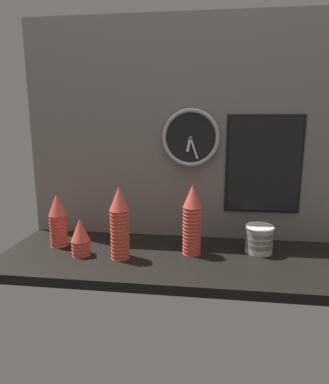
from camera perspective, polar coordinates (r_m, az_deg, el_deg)
ground_plane at (r=152.56cm, az=3.24°, el=-11.20°), size 160.00×56.00×4.00cm
wall_tiled_back at (r=166.42cm, az=4.18°, el=10.11°), size 160.00×3.00×105.00cm
cup_stack_center_left at (r=145.29cm, az=-7.50°, el=-5.14°), size 8.20×8.20×31.02cm
cup_stack_left at (r=153.61cm, az=-13.83°, el=-7.28°), size 8.20×8.20×16.47cm
cup_stack_far_left at (r=166.58cm, az=-17.34°, el=-4.48°), size 8.20×8.20×24.55cm
cup_stack_center_right at (r=149.15cm, az=4.63°, el=-4.61°), size 8.20×8.20×31.02cm
bowl_stack_right at (r=158.41cm, az=15.49°, el=-7.38°), size 12.75×12.75×12.46cm
wall_clock at (r=163.49cm, az=4.38°, el=9.00°), size 27.27×2.70×27.27cm
menu_board at (r=167.19cm, az=16.19°, el=4.40°), size 35.15×1.32×46.15cm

